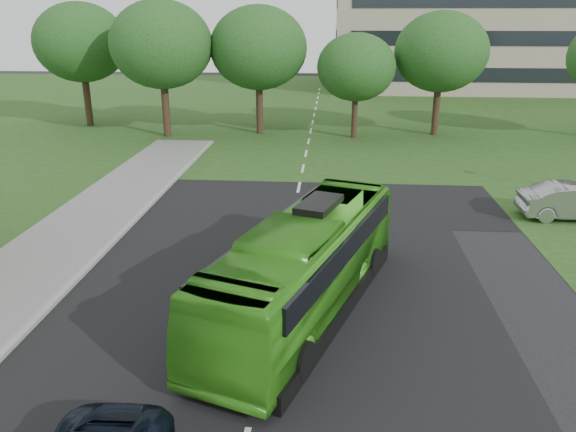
% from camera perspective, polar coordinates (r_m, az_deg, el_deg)
% --- Properties ---
extents(ground, '(160.00, 160.00, 0.00)m').
position_cam_1_polar(ground, '(17.61, -1.66, -10.19)').
color(ground, black).
rests_on(ground, ground).
extents(street_surfaces, '(120.00, 120.00, 0.15)m').
position_cam_1_polar(street_surfaces, '(38.99, 1.33, 6.65)').
color(street_surfaces, black).
rests_on(street_surfaces, ground).
extents(tree_park_a, '(7.56, 7.56, 10.04)m').
position_cam_1_polar(tree_park_a, '(44.19, -12.75, 16.61)').
color(tree_park_a, black).
rests_on(tree_park_a, ground).
extents(tree_park_b, '(7.38, 7.38, 9.67)m').
position_cam_1_polar(tree_park_b, '(44.44, -3.01, 16.68)').
color(tree_park_b, black).
rests_on(tree_park_b, ground).
extents(tree_park_c, '(5.81, 5.81, 7.72)m').
position_cam_1_polar(tree_park_c, '(43.03, 6.96, 14.76)').
color(tree_park_c, black).
rests_on(tree_park_c, ground).
extents(tree_park_d, '(6.99, 6.99, 9.24)m').
position_cam_1_polar(tree_park_d, '(45.27, 15.28, 15.77)').
color(tree_park_d, black).
rests_on(tree_park_d, ground).
extents(tree_park_f, '(7.47, 7.47, 9.97)m').
position_cam_1_polar(tree_park_f, '(50.66, -20.31, 16.20)').
color(tree_park_f, black).
rests_on(tree_park_f, ground).
extents(bus, '(6.07, 11.29, 3.08)m').
position_cam_1_polar(bus, '(17.29, 1.78, -5.04)').
color(bus, green).
rests_on(bus, ground).
extents(sedan, '(4.94, 1.76, 1.62)m').
position_cam_1_polar(sedan, '(28.67, 27.16, 1.30)').
color(sedan, '#99989C').
rests_on(sedan, ground).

